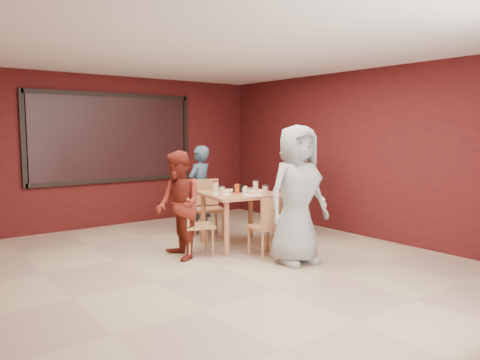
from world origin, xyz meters
TOP-DOWN VIEW (x-y plane):
  - floor at (0.00, 0.00)m, footprint 7.00×7.00m
  - window_blinds at (0.00, 3.45)m, footprint 3.00×0.02m
  - dining_table at (0.89, 0.73)m, footprint 1.23×1.23m
  - chair_front at (0.82, -0.03)m, footprint 0.45×0.45m
  - chair_back at (0.86, 1.60)m, footprint 0.58×0.58m
  - chair_left at (0.03, 0.71)m, footprint 0.53×0.53m
  - chair_right at (1.70, 0.74)m, footprint 0.40×0.40m
  - diner_front at (0.94, -0.47)m, footprint 0.95×0.66m
  - diner_back at (0.93, 1.94)m, footprint 0.65×0.54m
  - diner_left at (-0.21, 0.69)m, footprint 0.69×0.82m
  - diner_right at (2.11, 0.74)m, footprint 0.93×1.19m

SIDE VIEW (x-z plane):
  - floor at x=0.00m, z-range 0.00..0.00m
  - chair_right at x=1.70m, z-range 0.05..0.82m
  - chair_left at x=0.03m, z-range 0.06..0.92m
  - chair_front at x=0.82m, z-range 0.06..0.92m
  - chair_back at x=0.86m, z-range 0.06..1.03m
  - dining_table at x=0.89m, z-range 0.23..1.22m
  - diner_left at x=-0.21m, z-range 0.00..1.51m
  - diner_back at x=0.93m, z-range 0.00..1.53m
  - diner_right at x=2.11m, z-range 0.00..1.63m
  - diner_front at x=0.94m, z-range 0.00..1.86m
  - window_blinds at x=0.00m, z-range 0.90..2.40m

